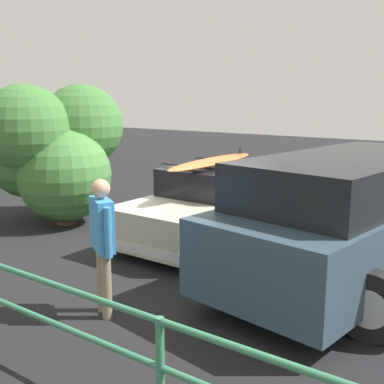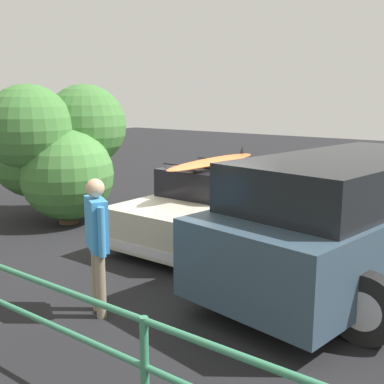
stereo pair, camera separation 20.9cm
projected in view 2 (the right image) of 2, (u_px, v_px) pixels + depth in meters
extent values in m
cube|color=black|center=(184.00, 238.00, 8.88)|extent=(44.00, 44.00, 0.02)
cube|color=#B7B29E|center=(212.00, 211.00, 8.81)|extent=(1.61, 3.99, 0.66)
cube|color=black|center=(217.00, 179.00, 8.82)|extent=(1.40, 1.92, 0.49)
cube|color=silver|center=(138.00, 249.00, 7.33)|extent=(1.60, 0.12, 0.14)
cube|color=silver|center=(264.00, 204.00, 10.36)|extent=(1.60, 0.12, 0.14)
cylinder|color=black|center=(208.00, 246.00, 7.41)|extent=(0.60, 0.18, 0.60)
cylinder|color=#B7B7BC|center=(208.00, 246.00, 7.41)|extent=(0.33, 0.19, 0.33)
cylinder|color=black|center=(133.00, 229.00, 8.36)|extent=(0.60, 0.18, 0.60)
cylinder|color=#B7B7BC|center=(133.00, 229.00, 8.36)|extent=(0.33, 0.19, 0.33)
cylinder|color=black|center=(282.00, 215.00, 9.33)|extent=(0.60, 0.18, 0.60)
cylinder|color=#B7B7BC|center=(282.00, 215.00, 9.33)|extent=(0.33, 0.19, 0.33)
cylinder|color=black|center=(214.00, 204.00, 10.28)|extent=(0.60, 0.18, 0.60)
cylinder|color=#B7B7BC|center=(214.00, 204.00, 10.28)|extent=(0.33, 0.19, 0.33)
cylinder|color=black|center=(200.00, 167.00, 8.35)|extent=(1.65, 0.05, 0.03)
cylinder|color=black|center=(233.00, 161.00, 9.17)|extent=(1.65, 0.05, 0.03)
ellipsoid|color=orange|center=(213.00, 161.00, 8.64)|extent=(0.67, 2.76, 0.09)
cone|color=black|center=(242.00, 149.00, 9.51)|extent=(0.10, 0.10, 0.14)
cube|color=#334756|center=(349.00, 232.00, 6.66)|extent=(2.59, 5.09, 0.93)
cube|color=black|center=(352.00, 178.00, 6.51)|extent=(2.28, 4.01, 0.60)
cylinder|color=black|center=(364.00, 308.00, 5.05)|extent=(0.78, 0.22, 0.78)
cylinder|color=#B7B7BC|center=(364.00, 308.00, 5.05)|extent=(0.43, 0.23, 0.43)
cylinder|color=black|center=(226.00, 263.00, 6.39)|extent=(0.78, 0.22, 0.78)
cylinder|color=#B7B7BC|center=(226.00, 263.00, 6.39)|extent=(0.43, 0.23, 0.43)
cylinder|color=black|center=(337.00, 223.00, 8.40)|extent=(0.78, 0.22, 0.78)
cylinder|color=#B7B7BC|center=(337.00, 223.00, 8.40)|extent=(0.43, 0.23, 0.43)
cylinder|color=gray|center=(101.00, 285.00, 5.62)|extent=(0.12, 0.12, 0.81)
cylinder|color=gray|center=(97.00, 278.00, 5.82)|extent=(0.12, 0.12, 0.81)
cube|color=#3D8ED1|center=(96.00, 224.00, 5.58)|extent=(0.50, 0.40, 0.61)
sphere|color=#D6A884|center=(95.00, 188.00, 5.50)|extent=(0.22, 0.22, 0.22)
cylinder|color=#3D8ED1|center=(102.00, 232.00, 5.33)|extent=(0.08, 0.08, 0.57)
cylinder|color=#3D8ED1|center=(92.00, 220.00, 5.84)|extent=(0.08, 0.08, 0.57)
cylinder|color=#387F5B|center=(145.00, 372.00, 3.74)|extent=(0.07, 0.07, 0.93)
cylinder|color=brown|center=(68.00, 210.00, 9.84)|extent=(0.38, 0.38, 0.54)
sphere|color=#427A38|center=(29.00, 129.00, 9.45)|extent=(1.75, 1.75, 1.75)
sphere|color=#427A38|center=(38.00, 147.00, 10.07)|extent=(2.17, 2.17, 2.17)
sphere|color=#427A38|center=(67.00, 174.00, 9.69)|extent=(1.87, 1.87, 1.87)
sphere|color=#427A38|center=(85.00, 125.00, 10.22)|extent=(1.73, 1.73, 1.73)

